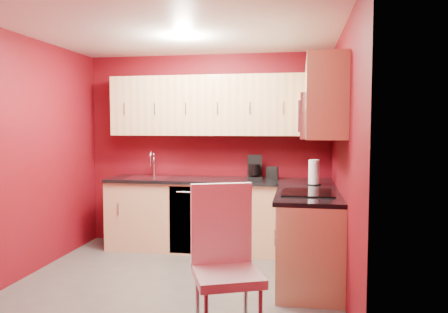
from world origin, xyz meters
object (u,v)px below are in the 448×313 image
(paper_towel, at_px, (314,172))
(dining_chair, at_px, (227,267))
(sink, at_px, (150,175))
(coffee_maker, at_px, (255,167))
(microwave, at_px, (320,117))
(napkin_holder, at_px, (272,173))

(paper_towel, relative_size, dining_chair, 0.25)
(sink, xyz_separation_m, coffee_maker, (1.35, 0.06, 0.11))
(microwave, distance_m, paper_towel, 0.89)
(sink, xyz_separation_m, paper_towel, (2.06, -0.36, 0.11))
(microwave, distance_m, napkin_holder, 1.38)
(sink, xyz_separation_m, napkin_holder, (1.57, 0.08, 0.04))
(coffee_maker, height_order, paper_towel, coffee_maker)
(sink, relative_size, napkin_holder, 3.41)
(paper_towel, bearing_deg, coffee_maker, 149.45)
(dining_chair, bearing_deg, napkin_holder, 64.40)
(microwave, relative_size, coffee_maker, 2.57)
(paper_towel, height_order, dining_chair, paper_towel)
(dining_chair, bearing_deg, microwave, 40.88)
(microwave, distance_m, dining_chair, 1.86)
(sink, bearing_deg, microwave, -25.60)
(microwave, height_order, dining_chair, microwave)
(paper_towel, bearing_deg, napkin_holder, 138.11)
(microwave, height_order, paper_towel, microwave)
(sink, height_order, coffee_maker, sink)
(coffee_maker, relative_size, napkin_holder, 1.94)
(paper_towel, xyz_separation_m, dining_chair, (-0.66, -1.98, -0.48))
(coffee_maker, relative_size, dining_chair, 0.26)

